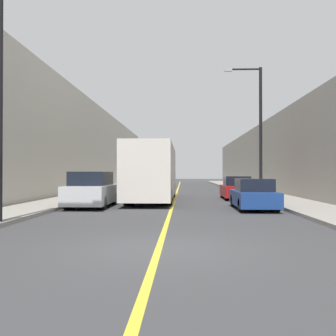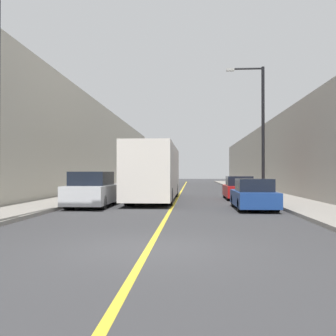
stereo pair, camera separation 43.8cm
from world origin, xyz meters
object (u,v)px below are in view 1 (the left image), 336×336
object	(u,v)px
parked_suv_left	(92,191)
car_right_mid	(236,189)
car_right_near	(254,195)
street_lamp_right	(258,124)
bus	(153,172)
street_lamp_left	(5,86)

from	to	relation	value
parked_suv_left	car_right_mid	size ratio (longest dim) A/B	1.18
car_right_near	car_right_mid	world-z (taller)	car_right_mid
car_right_mid	street_lamp_right	world-z (taller)	street_lamp_right
bus	car_right_mid	xyz separation A→B (m)	(5.41, 1.34, -1.13)
parked_suv_left	car_right_near	xyz separation A→B (m)	(8.01, -0.98, -0.18)
street_lamp_left	parked_suv_left	bearing A→B (deg)	80.06
street_lamp_left	street_lamp_right	world-z (taller)	street_lamp_right
parked_suv_left	car_right_near	distance (m)	8.08
street_lamp_left	car_right_near	bearing A→B (deg)	33.57
street_lamp_left	street_lamp_right	size ratio (longest dim) A/B	0.95
parked_suv_left	street_lamp_right	world-z (taller)	street_lamp_right
bus	street_lamp_left	size ratio (longest dim) A/B	1.53
car_right_near	parked_suv_left	bearing A→B (deg)	173.01
parked_suv_left	street_lamp_left	world-z (taller)	street_lamp_left
parked_suv_left	bus	bearing A→B (deg)	60.45
bus	street_lamp_right	distance (m)	7.32
bus	parked_suv_left	size ratio (longest dim) A/B	2.44
bus	parked_suv_left	world-z (taller)	bus
parked_suv_left	street_lamp_right	bearing A→B (deg)	29.41
car_right_near	car_right_mid	xyz separation A→B (m)	(0.15, 7.18, 0.02)
car_right_mid	street_lamp_right	xyz separation A→B (m)	(1.25, -0.89, 4.15)
bus	parked_suv_left	bearing A→B (deg)	-119.55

